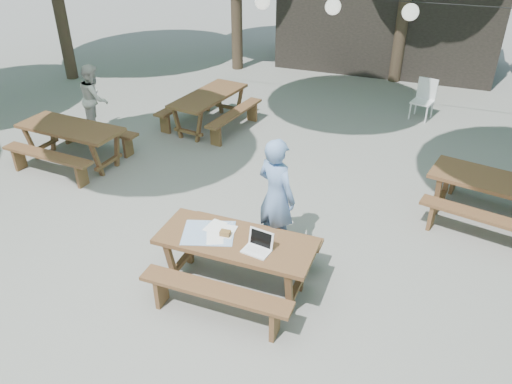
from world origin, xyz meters
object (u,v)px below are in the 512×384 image
object	(u,v)px
picnic_table_nw	(73,144)
main_picnic_table	(237,262)
woman	(276,196)
second_person	(95,98)
plastic_chair	(422,108)

from	to	relation	value
picnic_table_nw	main_picnic_table	bearing A→B (deg)	-22.49
woman	second_person	distance (m)	5.63
picnic_table_nw	second_person	xyz separation A→B (m)	(-0.52, 1.44, 0.34)
main_picnic_table	picnic_table_nw	world-z (taller)	same
main_picnic_table	woman	world-z (taller)	woman
woman	plastic_chair	bearing A→B (deg)	-79.85
picnic_table_nw	second_person	bearing A→B (deg)	113.86
main_picnic_table	plastic_chair	world-z (taller)	plastic_chair
main_picnic_table	woman	bearing A→B (deg)	78.64
woman	plastic_chair	size ratio (longest dim) A/B	1.93
main_picnic_table	second_person	xyz separation A→B (m)	(-4.78, 3.59, 0.34)
woman	second_person	world-z (taller)	woman
second_person	plastic_chair	bearing A→B (deg)	-95.79
main_picnic_table	picnic_table_nw	xyz separation A→B (m)	(-4.27, 2.15, 0.00)
main_picnic_table	second_person	bearing A→B (deg)	143.14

